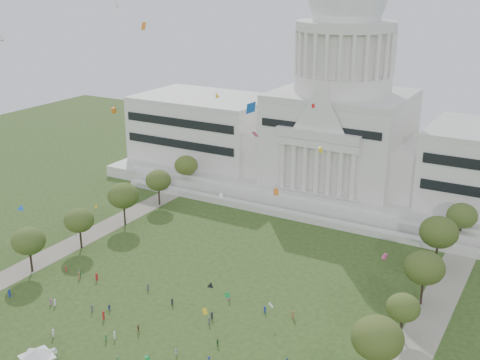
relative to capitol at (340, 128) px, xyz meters
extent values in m
cube|color=beige|center=(0.00, 1.41, -20.30)|extent=(160.00, 60.00, 4.00)
cube|color=beige|center=(0.00, -31.59, -21.30)|extent=(130.00, 3.00, 2.00)
cube|color=beige|center=(0.00, -23.59, -19.80)|extent=(140.00, 3.00, 5.00)
cube|color=silver|center=(-55.00, 0.41, -7.30)|extent=(50.00, 34.00, 22.00)
cube|color=silver|center=(-27.00, -1.59, -10.30)|extent=(12.00, 26.00, 16.00)
cube|color=silver|center=(27.00, -1.59, -10.30)|extent=(12.00, 26.00, 16.00)
cube|color=silver|center=(0.00, 0.41, -4.30)|extent=(44.00, 38.00, 28.00)
cube|color=silver|center=(0.00, -19.59, -1.10)|extent=(28.00, 3.00, 2.40)
cube|color=black|center=(-55.00, -16.79, -5.30)|extent=(46.00, 0.40, 11.00)
cylinder|color=silver|center=(0.00, 0.41, 15.10)|extent=(32.00, 32.00, 6.00)
cylinder|color=silver|center=(0.00, 0.41, 25.10)|extent=(28.00, 28.00, 14.00)
cylinder|color=beige|center=(0.00, 0.41, 33.60)|extent=(32.40, 32.40, 3.00)
cylinder|color=silver|center=(0.00, 0.41, 39.10)|extent=(22.00, 22.00, 8.00)
cube|color=gray|center=(-48.00, -83.59, -22.28)|extent=(8.00, 160.00, 0.04)
cube|color=gray|center=(48.00, -83.59, -22.28)|extent=(8.00, 160.00, 0.04)
cylinder|color=black|center=(-45.04, -96.29, -19.56)|extent=(0.56, 0.56, 5.47)
ellipsoid|color=#39511E|center=(-45.04, -96.29, -13.77)|extent=(8.42, 8.42, 6.89)
ellipsoid|color=#3C4E1A|center=(44.17, -96.15, -12.62)|extent=(9.55, 9.55, 7.82)
cylinder|color=black|center=(-44.09, -79.67, -19.66)|extent=(0.56, 0.56, 5.27)
ellipsoid|color=#384D1B|center=(-44.09, -79.67, -14.07)|extent=(8.12, 8.12, 6.65)
cylinder|color=black|center=(44.40, -79.10, -20.02)|extent=(0.56, 0.56, 4.56)
ellipsoid|color=#3C511B|center=(44.40, -79.10, -15.19)|extent=(7.01, 7.01, 5.74)
cylinder|color=black|center=(-44.08, -61.17, -19.28)|extent=(0.56, 0.56, 6.03)
ellipsoid|color=#344B18|center=(-44.08, -61.17, -12.89)|extent=(9.29, 9.29, 7.60)
cylinder|color=black|center=(44.76, -63.55, -19.31)|extent=(0.56, 0.56, 5.97)
ellipsoid|color=#354818|center=(44.76, -63.55, -12.99)|extent=(9.19, 9.19, 7.52)
cylinder|color=black|center=(-45.22, -42.58, -19.59)|extent=(0.56, 0.56, 5.41)
ellipsoid|color=#37481A|center=(-45.22, -42.58, -13.86)|extent=(8.33, 8.33, 6.81)
cylinder|color=black|center=(43.49, -43.40, -19.11)|extent=(0.56, 0.56, 6.37)
ellipsoid|color=#344617|center=(43.49, -43.40, -12.35)|extent=(9.82, 9.82, 8.03)
cylinder|color=black|center=(-46.87, -24.45, -19.64)|extent=(0.56, 0.56, 5.32)
ellipsoid|color=#3F5118|center=(-46.87, -24.45, -14.00)|extent=(8.19, 8.19, 6.70)
cylinder|color=black|center=(45.96, -25.46, -19.56)|extent=(0.56, 0.56, 5.47)
ellipsoid|color=#3A501E|center=(45.96, -25.46, -13.77)|extent=(8.42, 8.42, 6.89)
cylinder|color=#4C4C4C|center=(-15.95, -120.99, -21.15)|extent=(0.12, 0.12, 2.28)
cylinder|color=#4C4C4C|center=(-10.84, -120.99, -21.15)|extent=(0.12, 0.12, 2.28)
cube|color=white|center=(-13.40, -123.54, -19.92)|extent=(6.98, 6.98, 0.18)
pyramid|color=white|center=(-13.40, -123.54, -18.92)|extent=(9.77, 9.77, 1.83)
imported|color=navy|center=(14.54, -106.33, -21.50)|extent=(0.99, 1.16, 1.59)
imported|color=silver|center=(7.28, -106.96, -21.46)|extent=(0.61, 1.02, 1.68)
imported|color=olive|center=(-4.25, -104.50, -21.38)|extent=(1.40, 1.80, 1.82)
imported|color=navy|center=(-15.32, -100.97, -21.53)|extent=(0.77, 0.50, 1.53)
imported|color=#33723F|center=(12.91, -100.47, -21.46)|extent=(0.58, 1.00, 1.66)
cube|color=navy|center=(-39.70, -107.89, -21.35)|extent=(0.58, 0.56, 1.88)
cube|color=olive|center=(21.81, -83.44, -21.39)|extent=(0.55, 0.54, 1.80)
cube|color=silver|center=(-27.51, -105.47, -21.48)|extent=(0.37, 0.48, 1.62)
cube|color=#B21E1E|center=(-27.55, -91.70, -21.36)|extent=(0.32, 0.50, 1.87)
cube|color=#4C4C51|center=(-13.65, -89.18, -21.50)|extent=(0.35, 0.47, 1.59)
cube|color=#B21E1E|center=(-37.47, -92.13, -21.54)|extent=(0.46, 0.46, 1.51)
cube|color=silver|center=(-6.94, -108.87, -21.44)|extent=(0.49, 0.53, 1.71)
cube|color=navy|center=(15.40, -84.44, -21.53)|extent=(0.48, 0.43, 1.54)
cube|color=#4C4C51|center=(7.11, -94.52, -21.50)|extent=(0.38, 0.48, 1.59)
cube|color=#26262B|center=(-4.60, -91.87, -21.55)|extent=(0.37, 0.46, 1.50)
cube|color=silver|center=(-18.50, -114.63, -21.43)|extent=(0.43, 0.53, 1.72)
cube|color=#33723F|center=(-8.01, -110.36, -21.57)|extent=(0.45, 0.37, 1.45)
cube|color=#B21E1E|center=(-14.08, -104.28, -21.35)|extent=(0.45, 0.57, 1.89)
cube|color=#26262B|center=(6.45, -92.39, -21.50)|extent=(0.39, 0.48, 1.58)
cube|color=#994C8C|center=(5.46, -83.57, -21.39)|extent=(0.36, 0.51, 1.81)
cube|color=#4C4C51|center=(-18.36, -103.32, -21.39)|extent=(0.52, 0.56, 1.81)
cube|color=#994C8C|center=(-28.61, -105.69, -21.52)|extent=(0.48, 0.39, 1.55)
cube|color=olive|center=(-31.75, -93.33, -21.37)|extent=(0.50, 0.58, 1.85)
cube|color=#33723F|center=(-32.47, -92.40, -21.37)|extent=(0.38, 0.54, 1.86)
camera|label=1|loc=(68.61, -189.08, 49.36)|focal=45.00mm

